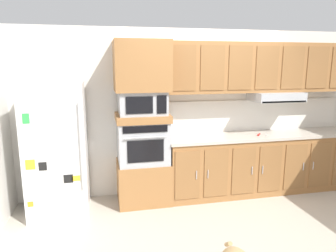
# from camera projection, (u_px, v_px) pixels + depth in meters

# --- Properties ---
(ground_plane) EXTENTS (9.60, 9.60, 0.00)m
(ground_plane) POSITION_uv_depth(u_px,v_px,m) (223.00, 218.00, 4.07)
(ground_plane) COLOR #B2A899
(back_kitchen_wall) EXTENTS (6.20, 0.12, 2.50)m
(back_kitchen_wall) POSITION_uv_depth(u_px,v_px,m) (199.00, 111.00, 4.88)
(back_kitchen_wall) COLOR silver
(back_kitchen_wall) RESTS_ON ground
(refrigerator) EXTENTS (0.76, 0.73, 1.76)m
(refrigerator) POSITION_uv_depth(u_px,v_px,m) (57.00, 149.00, 4.10)
(refrigerator) COLOR white
(refrigerator) RESTS_ON ground
(oven_base_cabinet) EXTENTS (0.74, 0.62, 0.60)m
(oven_base_cabinet) POSITION_uv_depth(u_px,v_px,m) (143.00, 181.00, 4.53)
(oven_base_cabinet) COLOR #996638
(oven_base_cabinet) RESTS_ON ground
(built_in_oven) EXTENTS (0.70, 0.62, 0.60)m
(built_in_oven) POSITION_uv_depth(u_px,v_px,m) (143.00, 142.00, 4.40)
(built_in_oven) COLOR #A8AAAF
(built_in_oven) RESTS_ON oven_base_cabinet
(appliance_mid_shelf) EXTENTS (0.74, 0.62, 0.10)m
(appliance_mid_shelf) POSITION_uv_depth(u_px,v_px,m) (142.00, 117.00, 4.34)
(appliance_mid_shelf) COLOR #996638
(appliance_mid_shelf) RESTS_ON built_in_oven
(microwave) EXTENTS (0.64, 0.54, 0.32)m
(microwave) POSITION_uv_depth(u_px,v_px,m) (142.00, 103.00, 4.29)
(microwave) COLOR #A8AAAF
(microwave) RESTS_ON appliance_mid_shelf
(appliance_upper_cabinet) EXTENTS (0.74, 0.62, 0.68)m
(appliance_upper_cabinet) POSITION_uv_depth(u_px,v_px,m) (141.00, 66.00, 4.20)
(appliance_upper_cabinet) COLOR #996638
(appliance_upper_cabinet) RESTS_ON microwave
(lower_cabinet_run) EXTENTS (2.97, 0.63, 0.88)m
(lower_cabinet_run) POSITION_uv_depth(u_px,v_px,m) (260.00, 164.00, 4.88)
(lower_cabinet_run) COLOR #996638
(lower_cabinet_run) RESTS_ON ground
(countertop_slab) EXTENTS (3.01, 0.64, 0.04)m
(countertop_slab) POSITION_uv_depth(u_px,v_px,m) (261.00, 135.00, 4.80)
(countertop_slab) COLOR #BCB2A3
(countertop_slab) RESTS_ON lower_cabinet_run
(backsplash_panel) EXTENTS (3.01, 0.02, 0.50)m
(backsplash_panel) POSITION_uv_depth(u_px,v_px,m) (253.00, 115.00, 5.02)
(backsplash_panel) COLOR silver
(backsplash_panel) RESTS_ON countertop_slab
(upper_cabinet_with_hood) EXTENTS (2.97, 0.48, 0.88)m
(upper_cabinet_with_hood) POSITION_uv_depth(u_px,v_px,m) (262.00, 69.00, 4.72)
(upper_cabinet_with_hood) COLOR #996638
(upper_cabinet_with_hood) RESTS_ON backsplash_panel
(screwdriver) EXTENTS (0.17, 0.17, 0.03)m
(screwdriver) POSITION_uv_depth(u_px,v_px,m) (259.00, 135.00, 4.69)
(screwdriver) COLOR red
(screwdriver) RESTS_ON countertop_slab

